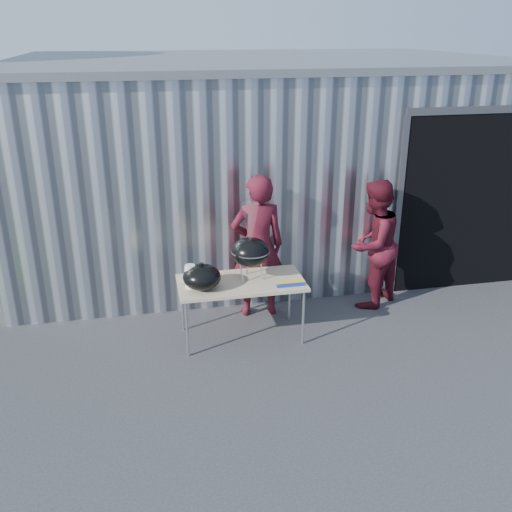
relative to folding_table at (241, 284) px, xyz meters
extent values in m
plane|color=#2F2F32|center=(0.29, -0.85, -0.71)|extent=(80.00, 80.00, 0.00)
cube|color=silver|center=(1.09, 3.85, 0.79)|extent=(8.00, 6.00, 3.00)
cube|color=slate|center=(1.09, 3.85, 2.34)|extent=(8.20, 6.20, 0.10)
cube|color=black|center=(3.59, 1.42, 0.54)|extent=(2.40, 1.20, 2.50)
cube|color=#4C4C51|center=(3.59, 0.85, 1.84)|extent=(2.52, 0.08, 0.10)
cube|color=tan|center=(0.00, 0.00, 0.02)|extent=(1.50, 0.75, 0.04)
cylinder|color=silver|center=(-0.69, -0.31, -0.35)|extent=(0.03, 0.03, 0.71)
cylinder|color=silver|center=(0.69, -0.31, -0.35)|extent=(0.03, 0.03, 0.71)
cylinder|color=silver|center=(-0.69, 0.32, -0.35)|extent=(0.03, 0.03, 0.71)
cylinder|color=silver|center=(0.69, 0.32, -0.35)|extent=(0.03, 0.03, 0.71)
ellipsoid|color=black|center=(0.13, 0.06, 0.38)|extent=(0.46, 0.46, 0.34)
cylinder|color=silver|center=(0.13, 0.06, 0.39)|extent=(0.47, 0.47, 0.02)
cylinder|color=silver|center=(0.13, 0.06, 0.41)|extent=(0.44, 0.44, 0.01)
cylinder|color=silver|center=(0.13, 0.20, 0.16)|extent=(0.02, 0.02, 0.24)
cylinder|color=silver|center=(0.00, -0.01, 0.16)|extent=(0.02, 0.02, 0.24)
cylinder|color=silver|center=(0.25, -0.01, 0.16)|extent=(0.02, 0.02, 0.24)
cylinder|color=#D3704C|center=(-0.01, 0.06, 0.42)|extent=(0.02, 0.14, 0.02)
cylinder|color=#D3704C|center=(0.03, 0.06, 0.42)|extent=(0.02, 0.14, 0.02)
cylinder|color=#D3704C|center=(0.07, 0.06, 0.42)|extent=(0.02, 0.14, 0.02)
cylinder|color=#D3704C|center=(0.11, 0.06, 0.42)|extent=(0.02, 0.14, 0.02)
cylinder|color=#D3704C|center=(0.15, 0.06, 0.42)|extent=(0.02, 0.14, 0.02)
cylinder|color=#D3704C|center=(0.19, 0.06, 0.42)|extent=(0.02, 0.14, 0.02)
cylinder|color=#D3704C|center=(0.23, 0.06, 0.42)|extent=(0.02, 0.14, 0.02)
cylinder|color=#D3704C|center=(0.27, 0.06, 0.42)|extent=(0.02, 0.14, 0.02)
cone|color=silver|center=(0.13, 0.06, 0.71)|extent=(0.20, 0.20, 0.55)
ellipsoid|color=black|center=(-0.48, -0.10, 0.18)|extent=(0.44, 0.44, 0.29)
cylinder|color=black|center=(-0.48, -0.10, 0.34)|extent=(0.05, 0.05, 0.03)
cylinder|color=white|center=(-0.60, -0.05, 0.18)|extent=(0.12, 0.12, 0.28)
cube|color=white|center=(-0.55, 0.18, 0.09)|extent=(0.20, 0.15, 0.10)
cube|color=#182EA0|center=(0.54, -0.25, 0.07)|extent=(0.32, 0.05, 0.05)
cube|color=yellow|center=(0.54, -0.25, 0.10)|extent=(0.32, 0.05, 0.01)
imported|color=#4C101C|center=(0.33, 0.59, 0.24)|extent=(0.69, 0.46, 1.89)
imported|color=#4C101C|center=(1.89, 0.55, 0.16)|extent=(1.07, 1.02, 1.75)
camera|label=1|loc=(-1.08, -6.08, 2.85)|focal=40.00mm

